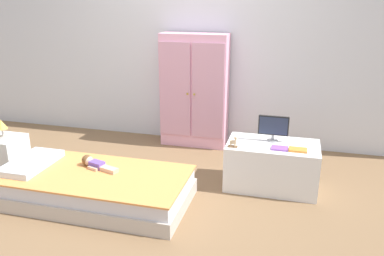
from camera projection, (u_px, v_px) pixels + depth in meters
name	position (u px, v px, depth m)	size (l,w,h in m)	color
ground_plane	(152.00, 198.00, 3.53)	(10.00, 10.00, 0.02)	brown
back_wall	(196.00, 29.00, 4.53)	(6.40, 0.05, 2.70)	silver
bed	(95.00, 187.00, 3.43)	(1.64, 0.80, 0.26)	beige
pillow	(31.00, 163.00, 3.53)	(0.32, 0.57, 0.06)	silver
doll	(93.00, 163.00, 3.50)	(0.39, 0.18, 0.10)	#6B4CB2
nightstand	(7.00, 157.00, 3.88)	(0.33, 0.33, 0.41)	white
table_lamp	(1.00, 125.00, 3.77)	(0.11, 0.11, 0.18)	#B7B2AD
wardrobe	(194.00, 91.00, 4.57)	(0.77, 0.32, 1.32)	#EFADCC
tv_stand	(272.00, 166.00, 3.65)	(0.83, 0.48, 0.43)	white
tv_monitor	(273.00, 127.00, 3.62)	(0.28, 0.10, 0.24)	#99999E
rocking_horse_toy	(234.00, 142.00, 3.50)	(0.08, 0.04, 0.10)	#8E6642
book_purple	(280.00, 148.00, 3.47)	(0.14, 0.11, 0.01)	#8E51B2
book_orange	(298.00, 150.00, 3.43)	(0.16, 0.10, 0.02)	orange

